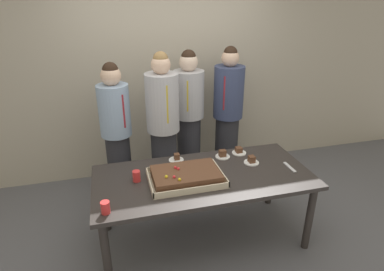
% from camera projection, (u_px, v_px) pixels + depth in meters
% --- Properties ---
extents(ground_plane, '(12.00, 12.00, 0.00)m').
position_uv_depth(ground_plane, '(203.00, 237.00, 3.27)').
color(ground_plane, '#5B5B60').
extents(interior_back_panel, '(8.00, 0.12, 3.00)m').
position_uv_depth(interior_back_panel, '(168.00, 61.00, 4.09)').
color(interior_back_panel, '#B2A893').
rests_on(interior_back_panel, ground_plane).
extents(party_table, '(2.01, 0.93, 0.73)m').
position_uv_depth(party_table, '(204.00, 182.00, 3.01)').
color(party_table, '#2D2826').
rests_on(party_table, ground_plane).
extents(sheet_cake, '(0.67, 0.45, 0.12)m').
position_uv_depth(sheet_cake, '(186.00, 176.00, 2.88)').
color(sheet_cake, beige).
rests_on(sheet_cake, party_table).
extents(plated_slice_near_left, '(0.15, 0.15, 0.08)m').
position_uv_depth(plated_slice_near_left, '(223.00, 155.00, 3.32)').
color(plated_slice_near_left, white).
rests_on(plated_slice_near_left, party_table).
extents(plated_slice_near_right, '(0.15, 0.15, 0.08)m').
position_uv_depth(plated_slice_near_right, '(252.00, 161.00, 3.20)').
color(plated_slice_near_right, white).
rests_on(plated_slice_near_right, party_table).
extents(plated_slice_far_left, '(0.15, 0.15, 0.06)m').
position_uv_depth(plated_slice_far_left, '(239.00, 151.00, 3.40)').
color(plated_slice_far_left, white).
rests_on(plated_slice_far_left, party_table).
extents(plated_slice_far_right, '(0.15, 0.15, 0.07)m').
position_uv_depth(plated_slice_far_right, '(176.00, 158.00, 3.25)').
color(plated_slice_far_right, white).
rests_on(plated_slice_far_right, party_table).
extents(drink_cup_nearest, '(0.07, 0.07, 0.10)m').
position_uv_depth(drink_cup_nearest, '(137.00, 176.00, 2.88)').
color(drink_cup_nearest, red).
rests_on(drink_cup_nearest, party_table).
extents(drink_cup_middle, '(0.07, 0.07, 0.10)m').
position_uv_depth(drink_cup_middle, '(105.00, 207.00, 2.45)').
color(drink_cup_middle, red).
rests_on(drink_cup_middle, party_table).
extents(cake_server_utensil, '(0.03, 0.20, 0.01)m').
position_uv_depth(cake_server_utensil, '(290.00, 167.00, 3.12)').
color(cake_server_utensil, silver).
rests_on(cake_server_utensil, party_table).
extents(person_serving_front, '(0.37, 0.37, 1.72)m').
position_uv_depth(person_serving_front, '(228.00, 114.00, 4.07)').
color(person_serving_front, '#28282D').
rests_on(person_serving_front, ground_plane).
extents(person_green_shirt_behind, '(0.37, 0.37, 1.70)m').
position_uv_depth(person_green_shirt_behind, '(189.00, 117.00, 3.98)').
color(person_green_shirt_behind, '#28282D').
rests_on(person_green_shirt_behind, ground_plane).
extents(person_striped_tie_right, '(0.36, 0.36, 1.75)m').
position_uv_depth(person_striped_tie_right, '(163.00, 129.00, 3.56)').
color(person_striped_tie_right, '#28282D').
rests_on(person_striped_tie_right, ground_plane).
extents(person_far_right_suit, '(0.34, 0.34, 1.65)m').
position_uv_depth(person_far_right_suit, '(117.00, 134.00, 3.55)').
color(person_far_right_suit, '#28282D').
rests_on(person_far_right_suit, ground_plane).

